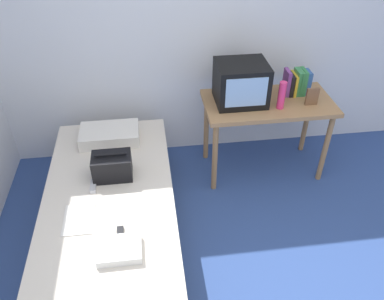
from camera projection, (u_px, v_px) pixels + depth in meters
wall_back at (207, 26)px, 3.53m from camera, size 5.20×0.10×2.60m
bed at (112, 216)px, 3.09m from camera, size 1.00×2.00×0.51m
desk at (267, 111)px, 3.56m from camera, size 1.16×0.60×0.77m
tv at (241, 83)px, 3.39m from camera, size 0.44×0.39×0.36m
water_bottle at (282, 95)px, 3.33m from camera, size 0.06×0.06×0.25m
book_row at (297, 82)px, 3.55m from camera, size 0.23×0.17×0.24m
picture_frame at (312, 97)px, 3.41m from camera, size 0.11×0.02×0.16m
pillow at (110, 135)px, 3.44m from camera, size 0.51×0.32×0.11m
handbag at (112, 166)px, 3.02m from camera, size 0.30×0.20×0.22m
magazine at (79, 219)px, 2.71m from camera, size 0.21×0.29×0.01m
remote_dark at (120, 236)px, 2.59m from camera, size 0.04×0.16×0.02m
remote_silver at (93, 186)px, 2.98m from camera, size 0.04×0.14×0.02m
folded_towel at (120, 250)px, 2.48m from camera, size 0.28×0.22×0.06m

